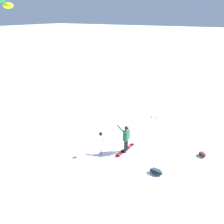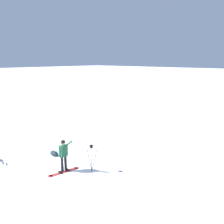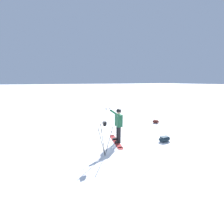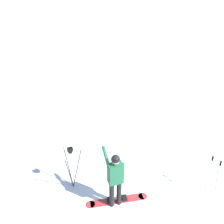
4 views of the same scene
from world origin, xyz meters
The scene contains 7 objects.
ground_plane centered at (0.00, 0.00, 0.00)m, with size 300.00×300.00×0.00m, color white.
snowboarder centered at (-0.79, -0.58, 1.08)m, with size 0.67×0.47×1.78m.
snowboard centered at (-0.89, -0.48, 0.02)m, with size 0.51×1.83×0.10m.
gear_bag_large centered at (1.43, -1.48, 0.14)m, with size 0.69×0.38×0.27m.
camera_tripod centered at (-1.91, -1.57, 1.05)m, with size 0.63×0.58×1.48m.
gear_bag_small centered at (3.24, 1.28, 0.13)m, with size 0.57×0.57×0.24m.
ski_poles centered at (-0.22, 2.29, 0.83)m, with size 0.34×0.35×1.25m.
Camera 1 is at (3.66, -9.71, 7.45)m, focal length 32.90 mm.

